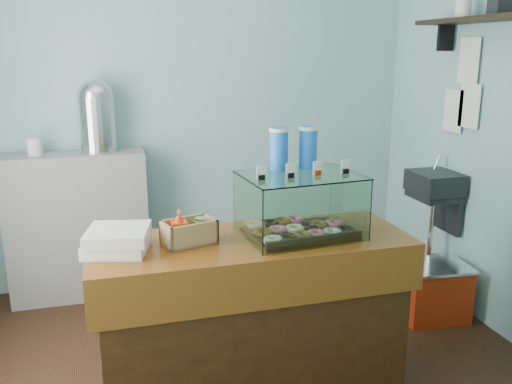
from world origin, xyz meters
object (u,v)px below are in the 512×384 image
object	(u,v)px
counter	(252,320)
red_cooler	(434,291)
coffee_urn	(97,114)
display_case	(298,202)

from	to	relation	value
counter	red_cooler	bearing A→B (deg)	19.95
counter	coffee_urn	distance (m)	1.97
display_case	coffee_urn	world-z (taller)	coffee_urn
counter	coffee_urn	size ratio (longest dim) A/B	3.05
counter	red_cooler	xyz separation A→B (m)	(1.45, 0.53, -0.26)
counter	display_case	world-z (taller)	display_case
red_cooler	display_case	bearing A→B (deg)	-151.75
counter	display_case	size ratio (longest dim) A/B	2.61
counter	red_cooler	size ratio (longest dim) A/B	3.33
coffee_urn	red_cooler	bearing A→B (deg)	-26.11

